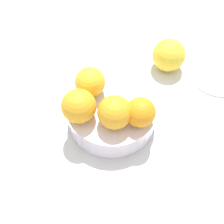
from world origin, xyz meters
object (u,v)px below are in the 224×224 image
Objects in this scene: orange_in_bowl_2 at (113,112)px; orange_loose_0 at (169,55)px; orange_in_bowl_3 at (140,112)px; orange_in_bowl_1 at (90,82)px; fruit_bowl at (112,114)px; side_plate at (217,77)px; orange_in_bowl_0 at (79,106)px.

orange_loose_0 is (-16.85, -19.53, -4.97)cm from orange_in_bowl_2.
orange_in_bowl_1 is at bearing -44.21° from orange_in_bowl_3.
orange_loose_0 is at bearing -130.78° from orange_in_bowl_2.
orange_loose_0 is at bearing -137.26° from fruit_bowl.
orange_in_bowl_1 reaches higher than side_plate.
fruit_bowl is at bearing 42.74° from orange_loose_0.
orange_in_bowl_0 reaches higher than orange_in_bowl_1.
orange_in_bowl_1 is 12.97cm from orange_in_bowl_3.
orange_in_bowl_3 is 0.49× the size of side_plate.
orange_in_bowl_2 reaches higher than orange_in_bowl_1.
orange_in_bowl_3 reaches higher than orange_loose_0.
fruit_bowl is 2.85× the size of orange_in_bowl_2.
side_plate is at bearing 154.43° from orange_loose_0.
orange_in_bowl_1 is at bearing 27.60° from orange_loose_0.
side_plate is at bearing -148.66° from orange_in_bowl_3.
orange_in_bowl_1 is 1.06× the size of orange_in_bowl_3.
orange_in_bowl_1 reaches higher than orange_loose_0.
fruit_bowl is 7.69cm from orange_in_bowl_2.
side_plate is (-23.34, -14.21, -8.39)cm from orange_in_bowl_3.
orange_in_bowl_2 reaches higher than orange_loose_0.
orange_in_bowl_0 is at bearing 66.28° from orange_in_bowl_1.
orange_loose_0 is at bearing -152.40° from orange_in_bowl_1.
orange_in_bowl_2 is 5.41cm from orange_in_bowl_3.
orange_in_bowl_2 reaches higher than side_plate.
orange_in_bowl_3 is 0.74× the size of orange_loose_0.
orange_in_bowl_1 is 23.91cm from orange_loose_0.
orange_in_bowl_1 is at bearing -65.76° from orange_in_bowl_2.
fruit_bowl is at bearing 18.73° from side_plate.
side_plate is (-28.45, -9.65, -2.33)cm from fruit_bowl.
orange_in_bowl_3 is at bearing 138.26° from fruit_bowl.
side_plate is (-32.63, -5.17, -8.57)cm from orange_in_bowl_1.
orange_in_bowl_0 reaches higher than orange_in_bowl_2.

